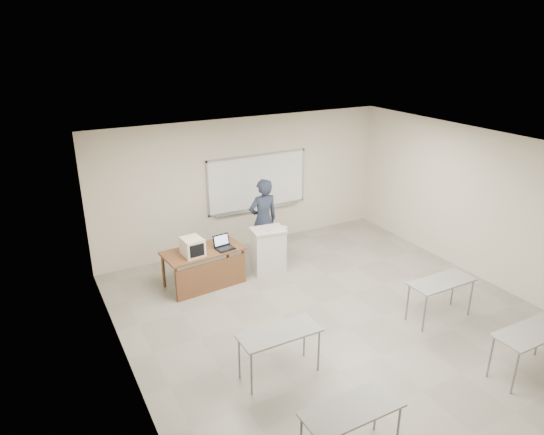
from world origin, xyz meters
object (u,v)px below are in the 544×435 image
keyboard (277,229)px  instructor_desk (205,261)px  podium (268,250)px  laptop (224,245)px  presenter (263,220)px  mouse (228,243)px  whiteboard (257,183)px  crt_monitor (192,247)px

keyboard → instructor_desk: bearing=166.2°
podium → laptop: size_ratio=2.75×
presenter → keyboard: bearing=87.5°
keyboard → mouse: bearing=154.9°
mouse → keyboard: (0.99, -0.27, 0.20)m
podium → laptop: (-0.99, -0.02, 0.33)m
whiteboard → crt_monitor: (-2.14, -1.49, -0.56)m
keyboard → presenter: 0.67m
keyboard → presenter: size_ratio=0.24×
presenter → podium: bearing=72.1°
laptop → whiteboard: bearing=37.7°
whiteboard → laptop: 2.21m
podium → laptop: 1.04m
laptop → presenter: (1.16, 0.57, 0.12)m
crt_monitor → mouse: bearing=7.2°
whiteboard → mouse: bearing=-135.5°
podium → presenter: 0.73m
podium → mouse: podium is taller
podium → crt_monitor: size_ratio=2.24×
podium → keyboard: keyboard is taller
laptop → mouse: (0.15, 0.17, -0.04)m
podium → presenter: (0.17, 0.55, 0.45)m
crt_monitor → keyboard: crt_monitor is taller
podium → crt_monitor: crt_monitor is taller
instructor_desk → keyboard: 1.60m
laptop → keyboard: laptop is taller
whiteboard → instructor_desk: 2.57m
mouse → presenter: presenter is taller
laptop → presenter: presenter is taller
whiteboard → keyboard: bearing=-102.4°
instructor_desk → laptop: bearing=-6.7°
mouse → presenter: size_ratio=0.06×
mouse → presenter: 1.10m
keyboard → crt_monitor: bearing=167.2°
whiteboard → keyboard: whiteboard is taller
podium → mouse: 0.90m
laptop → keyboard: (1.14, -0.10, 0.16)m
instructor_desk → presenter: (1.56, 0.56, 0.37)m
mouse → podium: bearing=-8.3°
mouse → keyboard: keyboard is taller
whiteboard → presenter: 1.12m
mouse → keyboard: size_ratio=0.24×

